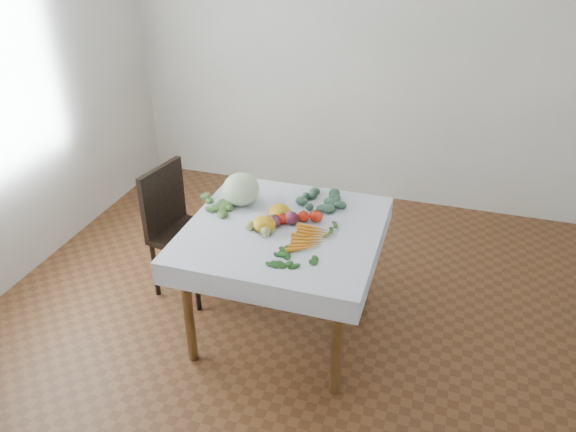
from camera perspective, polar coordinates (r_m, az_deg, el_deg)
name	(u,v)px	position (r m, az deg, el deg)	size (l,w,h in m)	color
ground	(284,326)	(3.74, -0.40, -11.11)	(4.00, 4.00, 0.00)	brown
back_wall	(357,48)	(4.89, 7.00, 16.62)	(4.00, 0.04, 2.70)	beige
table	(284,242)	(3.35, -0.43, -2.64)	(1.00, 1.00, 0.75)	brown
tablecloth	(284,228)	(3.30, -0.44, -1.18)	(1.12, 1.12, 0.01)	white
chair	(177,222)	(3.88, -11.19, -0.64)	(0.48, 0.48, 0.91)	black
cabbage	(241,189)	(3.51, -4.78, 2.74)	(0.23, 0.23, 0.20)	beige
tomato_a	(304,216)	(3.34, 1.60, -0.03)	(0.07, 0.07, 0.06)	red
tomato_b	(274,221)	(3.29, -1.44, -0.48)	(0.08, 0.08, 0.07)	red
tomato_c	(316,216)	(3.34, 2.88, -0.01)	(0.08, 0.08, 0.07)	red
tomato_d	(283,218)	(3.32, -0.55, -0.24)	(0.08, 0.08, 0.07)	red
heirloom_back	(280,212)	(3.36, -0.86, 0.40)	(0.13, 0.13, 0.09)	gold
heirloom_front	(264,224)	(3.24, -2.42, -0.81)	(0.13, 0.13, 0.09)	gold
onion_a	(274,221)	(3.29, -1.42, -0.47)	(0.08, 0.08, 0.07)	#5A1933
onion_b	(291,218)	(3.31, 0.32, -0.20)	(0.09, 0.09, 0.08)	#5A1933
tomatillo_cluster	(257,226)	(3.26, -3.18, -1.05)	(0.18, 0.12, 0.05)	#B3C471
carrot_bunch	(309,238)	(3.17, 2.18, -2.23)	(0.20, 0.31, 0.03)	orange
kale_bunch	(322,200)	(3.56, 3.49, 1.66)	(0.32, 0.25, 0.04)	#375B42
basil_bunch	(294,258)	(3.01, 0.58, -4.28)	(0.26, 0.19, 0.01)	#174816
dill_bunch	(216,205)	(3.53, -7.29, 1.07)	(0.23, 0.23, 0.03)	#476D32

